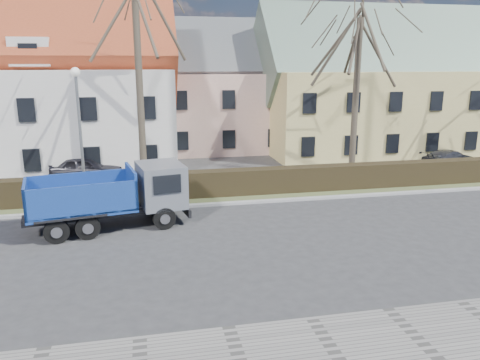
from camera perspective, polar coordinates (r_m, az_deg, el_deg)
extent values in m
plane|color=#343436|center=(17.90, -4.86, -7.64)|extent=(120.00, 120.00, 0.00)
cube|color=#A1A1A1|center=(22.20, -6.29, -3.14)|extent=(80.00, 0.30, 0.12)
cube|color=#4E5A32|center=(23.73, -6.66, -2.04)|extent=(80.00, 3.00, 0.10)
cube|color=black|center=(23.38, -6.66, -0.76)|extent=(60.00, 0.90, 1.30)
imported|color=#25242B|center=(28.40, -18.17, 1.39)|extent=(4.30, 2.31, 1.39)
imported|color=#292A30|center=(32.83, 24.18, 2.34)|extent=(4.49, 2.91, 1.21)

